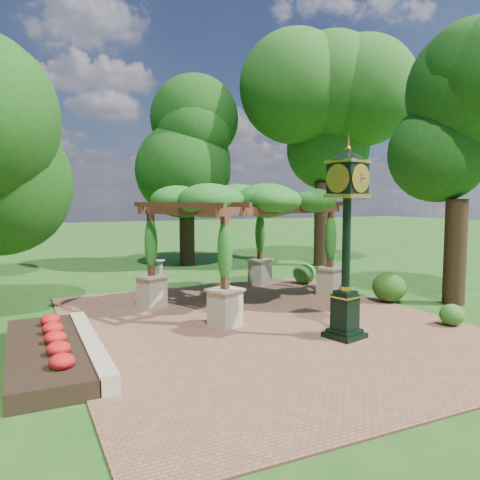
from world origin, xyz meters
name	(u,v)px	position (x,y,z in m)	size (l,w,h in m)	color
ground	(283,335)	(0.00, 0.00, 0.00)	(120.00, 120.00, 0.00)	#1E4714
brick_plaza	(264,324)	(0.00, 1.00, 0.02)	(10.00, 12.00, 0.04)	brown
border_wall	(90,346)	(-4.60, 0.50, 0.20)	(0.35, 5.00, 0.40)	#C6B793
flower_bed	(46,353)	(-5.50, 0.50, 0.18)	(1.50, 5.00, 0.36)	red
pedestal_clock	(347,226)	(1.19, -0.95, 2.77)	(1.11, 1.11, 4.63)	black
pergola	(246,207)	(0.81, 3.73, 3.16)	(7.11, 5.85, 3.85)	#BAAE8A
sundial	(160,272)	(-0.68, 8.84, 0.39)	(0.56, 0.56, 0.88)	gray
shrub_front	(452,315)	(4.47, -1.30, 0.33)	(0.64, 0.64, 0.57)	#29621C
shrub_mid	(389,287)	(5.01, 1.62, 0.53)	(1.09, 1.09, 0.98)	#245016
shrub_back	(304,273)	(4.33, 5.62, 0.45)	(0.91, 0.91, 0.82)	#2C6B1F
tree_north	(186,147)	(1.87, 12.72, 5.99)	(4.25, 4.25, 8.77)	#2F2013
tree_east_far	(323,116)	(8.06, 9.72, 7.52)	(5.35, 5.35, 10.94)	black
tree_east_near	(461,115)	(6.79, 0.59, 6.03)	(4.00, 4.00, 8.81)	#332214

